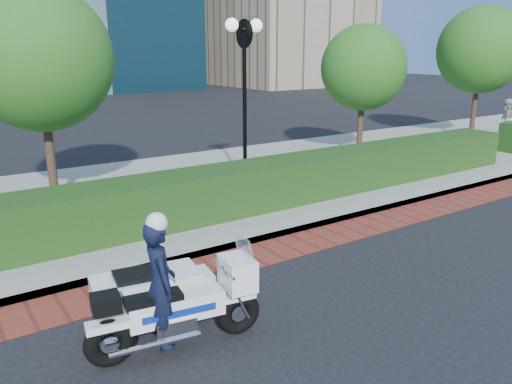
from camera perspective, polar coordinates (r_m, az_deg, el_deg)
ground at (r=8.83m, az=11.91°, el=-8.64°), size 120.00×120.00×0.00m
brick_strip at (r=9.84m, az=5.64°, el=-5.72°), size 60.00×1.00×0.01m
sidewalk at (r=13.39m, az=-6.70°, el=0.46°), size 60.00×8.00×0.15m
hedge_main at (r=11.24m, az=-1.10°, el=0.59°), size 18.00×1.20×1.00m
lamppost at (r=12.74m, az=-1.32°, el=12.95°), size 1.02×0.70×4.21m
tree_b at (r=12.23m, az=-23.53°, el=13.78°), size 3.20×3.20×4.89m
tree_c at (r=17.26m, az=12.18°, el=13.68°), size 2.80×2.80×4.30m
tree_d at (r=22.38m, az=24.31°, el=14.55°), size 3.40×3.40×5.16m
police_motorcycle at (r=6.60m, az=-10.73°, el=-11.37°), size 2.26×1.76×1.83m
pedestrian at (r=21.68m, az=26.63°, el=7.30°), size 1.03×0.98×1.69m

